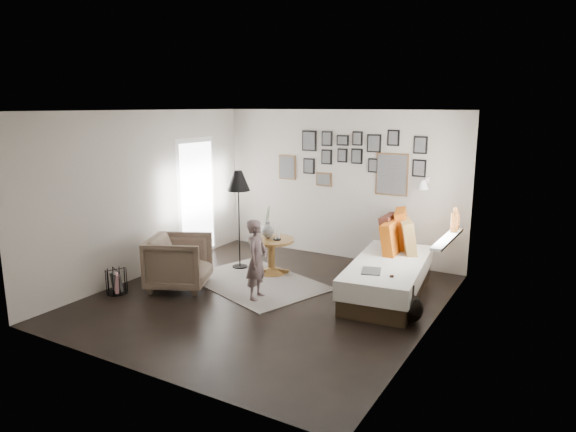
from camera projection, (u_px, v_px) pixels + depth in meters
The scene contains 23 objects.
ground at pixel (267, 298), 7.26m from camera, with size 4.80×4.80×0.00m, color black.
wall_back at pixel (339, 185), 9.01m from camera, with size 4.50×4.50×0.00m, color #AAA195.
wall_front at pixel (134, 250), 4.95m from camera, with size 4.50×4.50×0.00m, color #AAA195.
wall_left at pixel (146, 194), 8.08m from camera, with size 4.80×4.80×0.00m, color #AAA195.
wall_right at pixel (432, 227), 5.88m from camera, with size 4.80×4.80×0.00m, color #AAA195.
ceiling at pixel (266, 111), 6.71m from camera, with size 4.80×4.80×0.00m, color white.
door_left at pixel (197, 198), 9.14m from camera, with size 0.00×2.14×2.14m.
window_right at pixel (450, 233), 7.13m from camera, with size 0.15×1.32×1.30m.
gallery_wall at pixel (355, 161), 8.77m from camera, with size 2.74×0.03×1.08m.
wall_sconce at pixel (423, 184), 8.00m from camera, with size 0.18×0.36×0.16m.
rug at pixel (256, 282), 7.90m from camera, with size 2.07×1.45×0.01m, color #B7ADA1.
pedestal_table at pixel (271, 257), 8.28m from camera, with size 0.73×0.73×0.57m.
vase at pixel (268, 228), 8.24m from camera, with size 0.21×0.21×0.52m.
candles at pixel (277, 232), 8.13m from camera, with size 0.13×0.13×0.27m.
daybed at pixel (391, 271), 7.39m from camera, with size 1.22×2.35×1.09m.
magazine_on_daybed at pixel (371, 271), 6.82m from camera, with size 0.25×0.33×0.02m, color black.
armchair at pixel (179, 262), 7.61m from camera, with size 0.84×0.86×0.79m, color brown.
armchair_cushion at pixel (183, 256), 7.61m from camera, with size 0.36×0.36×0.09m, color beige.
floor_lamp at pixel (238, 184), 8.33m from camera, with size 0.38×0.38×1.64m.
magazine_basket at pixel (116, 281), 7.42m from camera, with size 0.38×0.38×0.36m.
demijohn_large at pixel (391, 299), 6.66m from camera, with size 0.35×0.35×0.53m.
demijohn_small at pixel (411, 308), 6.41m from camera, with size 0.31×0.31×0.48m.
child at pixel (257, 260), 7.13m from camera, with size 0.42×0.27×1.14m, color brown.
Camera 1 is at (3.68, -5.79, 2.67)m, focal length 32.00 mm.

